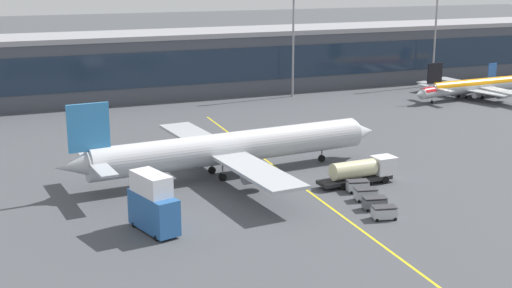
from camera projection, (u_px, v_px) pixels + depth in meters
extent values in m
plane|color=#47494F|center=(284.00, 182.00, 88.56)|extent=(700.00, 700.00, 0.00)
cube|color=yellow|center=(288.00, 177.00, 90.93)|extent=(4.28, 79.92, 0.01)
cube|color=#424751|center=(205.00, 64.00, 151.24)|extent=(181.69, 16.64, 12.66)
cube|color=#1E2D42|center=(218.00, 66.00, 143.57)|extent=(176.24, 0.16, 7.09)
cube|color=#99999E|center=(205.00, 33.00, 149.54)|extent=(185.32, 16.97, 1.00)
cylinder|color=#B2B7BC|center=(233.00, 148.00, 90.79)|extent=(39.02, 7.04, 3.86)
cylinder|color=silver|center=(233.00, 146.00, 90.71)|extent=(38.23, 6.82, 3.71)
cone|color=#B2B7BC|center=(362.00, 132.00, 99.97)|extent=(4.15, 3.98, 3.67)
cone|color=#B2B7BC|center=(74.00, 166.00, 81.44)|extent=(4.89, 3.65, 3.28)
cube|color=#388CD1|center=(88.00, 128.00, 81.24)|extent=(5.04, 0.77, 5.80)
cube|color=#B2B7BC|center=(87.00, 154.00, 85.85)|extent=(2.50, 6.33, 0.24)
cube|color=#B2B7BC|center=(103.00, 170.00, 79.18)|extent=(2.50, 6.33, 0.24)
cube|color=#B2B7BC|center=(194.00, 136.00, 98.90)|extent=(6.12, 16.65, 0.40)
cube|color=#B2B7BC|center=(258.00, 171.00, 81.51)|extent=(6.12, 16.65, 0.40)
cylinder|color=#939399|center=(208.00, 149.00, 97.15)|extent=(3.14, 2.36, 2.13)
cylinder|color=#939399|center=(254.00, 175.00, 84.82)|extent=(3.14, 2.36, 2.13)
cylinder|color=black|center=(322.00, 158.00, 97.76)|extent=(1.03, 0.48, 1.00)
cylinder|color=slate|center=(322.00, 153.00, 97.54)|extent=(0.20, 0.20, 1.74)
cylinder|color=black|center=(212.00, 170.00, 92.05)|extent=(1.03, 0.48, 1.00)
cylinder|color=slate|center=(212.00, 164.00, 91.84)|extent=(0.20, 0.20, 1.74)
cylinder|color=black|center=(223.00, 177.00, 89.05)|extent=(1.03, 0.48, 1.00)
cylinder|color=slate|center=(223.00, 171.00, 88.84)|extent=(0.20, 0.20, 1.74)
cube|color=#232326|center=(355.00, 179.00, 87.22)|extent=(10.10, 2.95, 0.50)
cube|color=silver|center=(384.00, 166.00, 88.72)|extent=(2.91, 2.63, 2.50)
cube|color=black|center=(392.00, 161.00, 89.11)|extent=(0.26, 2.30, 1.12)
cylinder|color=beige|center=(353.00, 169.00, 86.77)|extent=(6.09, 2.47, 2.20)
cylinder|color=black|center=(374.00, 175.00, 89.90)|extent=(1.01, 0.40, 1.00)
cylinder|color=black|center=(385.00, 180.00, 87.82)|extent=(1.01, 0.40, 1.00)
cylinder|color=black|center=(348.00, 179.00, 88.20)|extent=(1.01, 0.40, 1.00)
cylinder|color=black|center=(358.00, 184.00, 86.12)|extent=(1.01, 0.40, 1.00)
cylinder|color=black|center=(334.00, 181.00, 87.34)|extent=(1.01, 0.40, 1.00)
cylinder|color=black|center=(344.00, 186.00, 85.26)|extent=(1.01, 0.40, 1.00)
cube|color=#285B9E|center=(154.00, 212.00, 71.44)|extent=(4.21, 7.22, 3.80)
cube|color=silver|center=(151.00, 183.00, 70.95)|extent=(3.64, 5.55, 2.20)
cylinder|color=black|center=(175.00, 233.00, 70.76)|extent=(0.40, 0.64, 0.60)
cylinder|color=black|center=(156.00, 238.00, 69.42)|extent=(0.40, 0.64, 0.60)
cylinder|color=black|center=(153.00, 220.00, 74.40)|extent=(0.40, 0.64, 0.60)
cylinder|color=black|center=(134.00, 225.00, 73.06)|extent=(0.40, 0.64, 0.60)
cube|color=#B2B7BC|center=(384.00, 213.00, 75.37)|extent=(2.87, 2.05, 1.10)
cube|color=#333338|center=(384.00, 207.00, 75.20)|extent=(2.93, 2.09, 0.10)
cylinder|color=black|center=(377.00, 220.00, 74.63)|extent=(0.38, 0.20, 0.36)
cylinder|color=black|center=(373.00, 216.00, 76.07)|extent=(0.38, 0.20, 0.36)
cylinder|color=black|center=(395.00, 219.00, 74.96)|extent=(0.38, 0.20, 0.36)
cylinder|color=black|center=(390.00, 215.00, 76.39)|extent=(0.38, 0.20, 0.36)
cube|color=#595B60|center=(375.00, 203.00, 78.43)|extent=(2.87, 2.05, 1.10)
cube|color=#333338|center=(375.00, 197.00, 78.26)|extent=(2.93, 2.09, 0.10)
cylinder|color=black|center=(368.00, 210.00, 77.69)|extent=(0.38, 0.20, 0.36)
cylinder|color=black|center=(364.00, 206.00, 79.12)|extent=(0.38, 0.20, 0.36)
cylinder|color=black|center=(385.00, 209.00, 78.02)|extent=(0.38, 0.20, 0.36)
cylinder|color=black|center=(381.00, 205.00, 79.45)|extent=(0.38, 0.20, 0.36)
cube|color=#B2B7BC|center=(366.00, 194.00, 81.49)|extent=(2.87, 2.05, 1.10)
cube|color=#333338|center=(366.00, 189.00, 81.32)|extent=(2.93, 2.09, 0.10)
cylinder|color=black|center=(359.00, 201.00, 80.75)|extent=(0.38, 0.20, 0.36)
cylinder|color=black|center=(355.00, 197.00, 82.18)|extent=(0.38, 0.20, 0.36)
cylinder|color=black|center=(376.00, 200.00, 81.07)|extent=(0.38, 0.20, 0.36)
cylinder|color=black|center=(372.00, 196.00, 82.51)|extent=(0.38, 0.20, 0.36)
cube|color=#B2B7BC|center=(358.00, 186.00, 84.55)|extent=(2.87, 2.05, 1.10)
cube|color=#333338|center=(358.00, 181.00, 84.38)|extent=(2.93, 2.09, 0.10)
cylinder|color=black|center=(351.00, 193.00, 83.81)|extent=(0.38, 0.20, 0.36)
cylinder|color=black|center=(348.00, 189.00, 85.24)|extent=(0.38, 0.20, 0.36)
cylinder|color=black|center=(367.00, 192.00, 84.13)|extent=(0.38, 0.20, 0.36)
cylinder|color=black|center=(364.00, 188.00, 85.57)|extent=(0.38, 0.20, 0.36)
cube|color=#B2B7BC|center=(350.00, 179.00, 87.61)|extent=(2.87, 2.05, 1.10)
cube|color=#333338|center=(350.00, 173.00, 87.44)|extent=(2.93, 2.09, 0.10)
cylinder|color=black|center=(344.00, 185.00, 86.87)|extent=(0.38, 0.20, 0.36)
cylinder|color=black|center=(340.00, 181.00, 88.30)|extent=(0.38, 0.20, 0.36)
cylinder|color=black|center=(360.00, 184.00, 87.19)|extent=(0.38, 0.20, 0.36)
cylinder|color=black|center=(356.00, 181.00, 88.63)|extent=(0.38, 0.20, 0.36)
cylinder|color=#B2B7BC|center=(485.00, 85.00, 146.17)|extent=(28.89, 4.45, 2.79)
cylinder|color=orange|center=(485.00, 84.00, 146.11)|extent=(28.31, 4.31, 2.68)
cone|color=#B2B7BC|center=(428.00, 89.00, 139.58)|extent=(3.48, 2.56, 2.37)
cube|color=black|center=(435.00, 73.00, 139.46)|extent=(3.64, 0.47, 4.19)
cube|color=#B2B7BC|center=(427.00, 86.00, 142.87)|extent=(1.72, 4.54, 0.18)
cube|color=#B2B7BC|center=(445.00, 90.00, 138.00)|extent=(1.72, 4.54, 0.18)
cube|color=#B2B7BC|center=(457.00, 82.00, 152.25)|extent=(4.20, 12.27, 0.29)
cube|color=#B2B7BC|center=(508.00, 92.00, 139.27)|extent=(4.20, 12.27, 0.29)
cylinder|color=#939399|center=(466.00, 87.00, 150.91)|extent=(2.24, 1.66, 1.54)
cylinder|color=#939399|center=(502.00, 95.00, 141.72)|extent=(2.24, 1.66, 1.54)
cylinder|color=black|center=(474.00, 95.00, 147.10)|extent=(0.75, 0.33, 0.73)
cylinder|color=slate|center=(474.00, 93.00, 146.95)|extent=(0.15, 0.15, 1.22)
cylinder|color=black|center=(482.00, 97.00, 144.91)|extent=(0.75, 0.33, 0.73)
cylinder|color=slate|center=(483.00, 94.00, 144.76)|extent=(0.15, 0.15, 1.22)
cylinder|color=#B2B7BC|center=(459.00, 88.00, 144.67)|extent=(23.56, 8.00, 2.18)
cylinder|color=red|center=(459.00, 87.00, 144.63)|extent=(23.07, 7.80, 2.09)
cone|color=#B2B7BC|center=(419.00, 95.00, 137.34)|extent=(2.62, 2.54, 2.07)
cone|color=#B2B7BC|center=(495.00, 81.00, 152.02)|extent=(2.99, 2.44, 1.85)
cube|color=#1E51B2|center=(492.00, 71.00, 150.60)|extent=(2.79, 0.91, 3.26)
cube|color=#B2B7BC|center=(499.00, 83.00, 149.22)|extent=(2.01, 3.67, 0.14)
cube|color=#B2B7BC|center=(481.00, 80.00, 152.59)|extent=(2.01, 3.67, 0.14)
cube|color=#B2B7BC|center=(486.00, 93.00, 140.51)|extent=(5.22, 10.37, 0.24)
cube|color=#B2B7BC|center=(438.00, 85.00, 149.94)|extent=(5.22, 10.37, 0.24)
cylinder|color=#939399|center=(476.00, 95.00, 141.76)|extent=(1.92, 1.57, 1.20)
cylinder|color=#939399|center=(443.00, 90.00, 148.40)|extent=(1.92, 1.57, 1.20)
cylinder|color=black|center=(432.00, 102.00, 140.20)|extent=(0.63, 0.38, 0.59)
cylinder|color=slate|center=(432.00, 99.00, 140.06)|extent=(0.12, 0.12, 1.19)
cylinder|color=black|center=(466.00, 97.00, 145.23)|extent=(0.63, 0.38, 0.59)
cylinder|color=slate|center=(466.00, 95.00, 145.09)|extent=(0.12, 0.12, 1.19)
cylinder|color=black|center=(459.00, 96.00, 146.75)|extent=(0.63, 0.38, 0.59)
cylinder|color=slate|center=(459.00, 93.00, 146.61)|extent=(0.12, 0.12, 1.19)
cylinder|color=gray|center=(293.00, 47.00, 145.22)|extent=(0.44, 0.44, 21.22)
cylinder|color=gray|center=(435.00, 40.00, 158.63)|extent=(0.44, 0.44, 21.40)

